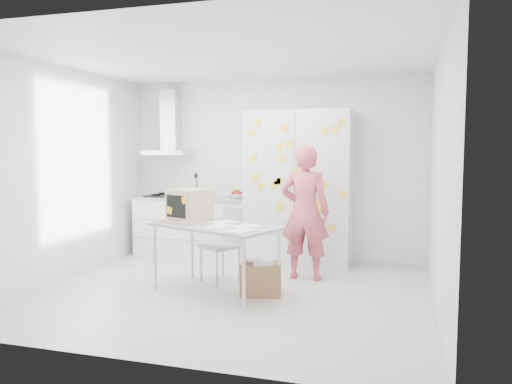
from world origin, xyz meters
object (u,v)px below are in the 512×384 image
(person, at_px, (305,212))
(chair, at_px, (225,239))
(cardboard_box, at_px, (261,278))
(desk, at_px, (198,214))

(person, relative_size, chair, 1.84)
(person, distance_m, cardboard_box, 1.11)
(person, height_order, cardboard_box, person)
(chair, relative_size, cardboard_box, 1.82)
(desk, distance_m, chair, 0.58)
(desk, xyz_separation_m, chair, (0.18, 0.41, -0.36))
(person, bearing_deg, desk, 35.37)
(desk, height_order, chair, desk)
(cardboard_box, bearing_deg, desk, 178.15)
(cardboard_box, bearing_deg, person, 66.98)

